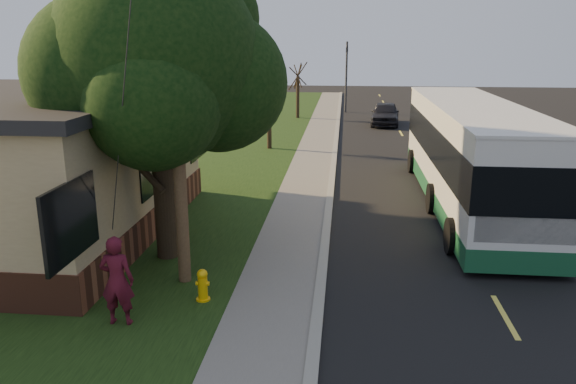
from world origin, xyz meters
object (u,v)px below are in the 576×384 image
(utility_pole, at_px, (175,91))
(bare_tree_near, at_px, (269,109))
(fire_hydrant, at_px, (203,285))
(dumpster, at_px, (3,218))
(bare_tree_far, at_px, (298,91))
(leafy_tree, at_px, (160,63))
(skateboarder, at_px, (117,280))
(traffic_signal, at_px, (346,72))
(transit_bus, at_px, (471,152))
(distant_car, at_px, (385,114))

(utility_pole, height_order, bare_tree_near, utility_pole)
(fire_hydrant, xyz_separation_m, utility_pole, (-0.71, 0.99, 4.20))
(utility_pole, distance_m, bare_tree_near, 17.19)
(utility_pole, bearing_deg, dumpster, 160.18)
(utility_pole, height_order, bare_tree_far, utility_pole)
(leafy_tree, bearing_deg, skateboarder, -88.13)
(traffic_signal, distance_m, dumpster, 32.46)
(traffic_signal, distance_m, skateboarder, 35.57)
(fire_hydrant, xyz_separation_m, bare_tree_far, (-0.40, 30.00, 1.57))
(utility_pole, height_order, transit_bus, utility_pole)
(fire_hydrant, height_order, distant_car, distant_car)
(fire_hydrant, height_order, skateboarder, skateboarder)
(leafy_tree, bearing_deg, bare_tree_far, 87.55)
(leafy_tree, height_order, bare_tree_far, leafy_tree)
(dumpster, bearing_deg, transit_bus, 20.84)
(fire_hydrant, xyz_separation_m, traffic_signal, (3.10, 34.00, 2.73))
(skateboarder, bearing_deg, fire_hydrant, -143.10)
(bare_tree_far, distance_m, dumpster, 27.61)
(transit_bus, xyz_separation_m, dumpster, (-14.10, -5.37, -1.15))
(utility_pole, height_order, skateboarder, utility_pole)
(dumpster, bearing_deg, utility_pole, -19.82)
(distant_car, bearing_deg, utility_pole, -98.61)
(traffic_signal, bearing_deg, bare_tree_far, -131.19)
(utility_pole, bearing_deg, traffic_signal, 83.42)
(traffic_signal, xyz_separation_m, distant_car, (2.72, -6.44, -2.39))
(dumpster, relative_size, distant_car, 0.44)
(bare_tree_far, xyz_separation_m, transit_bus, (7.88, -21.51, -0.08))
(transit_bus, bearing_deg, bare_tree_near, 131.41)
(utility_pole, relative_size, leafy_tree, 1.16)
(fire_hydrant, bearing_deg, transit_bus, 48.61)
(fire_hydrant, relative_size, leafy_tree, 0.09)
(leafy_tree, relative_size, dumpster, 3.95)
(bare_tree_far, bearing_deg, dumpster, -103.03)
(utility_pole, height_order, leafy_tree, utility_pole)
(leafy_tree, height_order, skateboarder, leafy_tree)
(traffic_signal, relative_size, distant_car, 1.21)
(bare_tree_near, relative_size, skateboarder, 2.26)
(dumpster, bearing_deg, skateboarder, -39.97)
(transit_bus, height_order, distant_car, transit_bus)
(distant_car, bearing_deg, skateboarder, -98.98)
(distant_car, bearing_deg, leafy_tree, -101.33)
(leafy_tree, height_order, transit_bus, leafy_tree)
(leafy_tree, height_order, bare_tree_near, leafy_tree)
(leafy_tree, bearing_deg, distant_car, 73.48)
(fire_hydrant, bearing_deg, utility_pole, 125.38)
(utility_pole, xyz_separation_m, traffic_signal, (3.81, 33.01, -1.47))
(leafy_tree, relative_size, transit_bus, 0.58)
(utility_pole, relative_size, bare_tree_near, 2.11)
(leafy_tree, xyz_separation_m, distant_car, (7.39, 24.91, -4.40))
(bare_tree_near, xyz_separation_m, transit_bus, (8.38, -9.51, -0.23))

